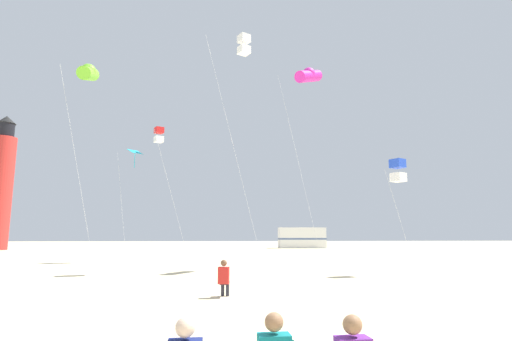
# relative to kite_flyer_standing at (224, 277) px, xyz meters

# --- Properties ---
(kite_flyer_standing) EXTENTS (0.38, 0.54, 1.16)m
(kite_flyer_standing) POSITION_rel_kite_flyer_standing_xyz_m (0.00, 0.00, 0.00)
(kite_flyer_standing) COLOR red
(kite_flyer_standing) RESTS_ON ground
(kite_tube_magenta) EXTENTS (2.99, 3.11, 12.09)m
(kite_tube_magenta) POSITION_rel_kite_flyer_standing_xyz_m (4.90, 9.69, 10.77)
(kite_tube_magenta) COLOR silver
(kite_tube_magenta) RESTS_ON ground
(kite_box_scarlet) EXTENTS (2.87, 2.87, 9.87)m
(kite_box_scarlet) POSITION_rel_kite_flyer_standing_xyz_m (-5.08, 16.78, 8.67)
(kite_box_scarlet) COLOR silver
(kite_box_scarlet) RESTS_ON ground
(kite_box_white) EXTENTS (3.16, 2.57, 13.41)m
(kite_box_white) POSITION_rel_kite_flyer_standing_xyz_m (0.95, 8.87, 12.19)
(kite_box_white) COLOR silver
(kite_box_white) RESTS_ON ground
(kite_tube_lime) EXTENTS (2.23, 2.57, 11.02)m
(kite_tube_lime) POSITION_rel_kite_flyer_standing_xyz_m (-7.28, 7.59, 9.70)
(kite_tube_lime) COLOR silver
(kite_tube_lime) RESTS_ON ground
(kite_diamond_cyan) EXTENTS (1.88, 1.88, 8.14)m
(kite_diamond_cyan) POSITION_rel_kite_flyer_standing_xyz_m (-6.76, 16.49, 7.02)
(kite_diamond_cyan) COLOR silver
(kite_diamond_cyan) RESTS_ON ground
(kite_box_blue) EXTENTS (1.22, 1.22, 5.68)m
(kite_box_blue) POSITION_rel_kite_flyer_standing_xyz_m (8.61, 6.29, 4.49)
(kite_box_blue) COLOR silver
(kite_box_blue) RESTS_ON ground
(lighthouse_distant) EXTENTS (2.80, 2.80, 16.80)m
(lighthouse_distant) POSITION_rel_kite_flyer_standing_xyz_m (-28.04, 38.73, 7.22)
(lighthouse_distant) COLOR red
(lighthouse_distant) RESTS_ON ground
(rv_van_white) EXTENTS (6.44, 2.35, 2.80)m
(rv_van_white) POSITION_rel_kite_flyer_standing_xyz_m (10.48, 42.85, 0.78)
(rv_van_white) COLOR white
(rv_van_white) RESTS_ON ground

